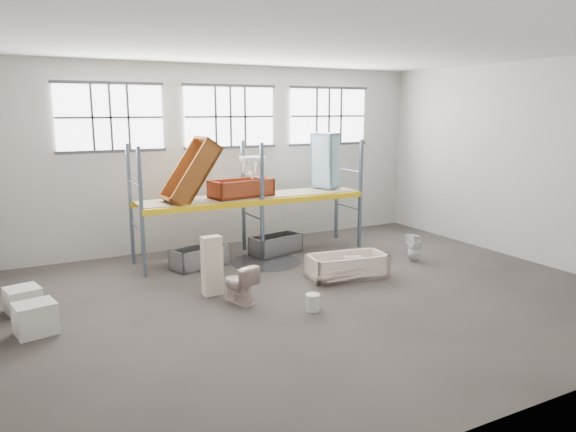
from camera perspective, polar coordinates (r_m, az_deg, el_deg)
floor at (r=11.38m, az=3.56°, el=-8.49°), size 12.00×10.00×0.10m
ceiling at (r=10.79m, az=3.90°, el=17.94°), size 12.00×10.00×0.10m
wall_back at (r=15.30m, az=-6.24°, el=6.34°), size 12.00×0.10×5.00m
wall_front at (r=7.05m, az=25.66°, el=-0.40°), size 12.00×0.10×5.00m
wall_right at (r=14.86m, az=24.15°, el=5.29°), size 0.10×10.00×5.00m
window_left at (r=14.28m, az=-18.38°, el=9.92°), size 2.60×0.04×1.60m
window_mid at (r=15.15m, az=-6.18°, el=10.46°), size 2.60×0.04×1.60m
window_right at (r=16.60m, az=4.32°, el=10.55°), size 2.60×0.04×1.60m
rack_upright_la at (r=12.52m, az=-15.31°, el=0.31°), size 0.08×0.08×3.00m
rack_upright_lb at (r=13.68m, az=-16.42°, el=1.15°), size 0.08×0.08×3.00m
rack_upright_ma at (r=13.47m, az=-2.78°, el=1.44°), size 0.08×0.08×3.00m
rack_upright_mb at (r=14.55m, az=-4.78°, el=2.15°), size 0.08×0.08×3.00m
rack_upright_ra at (r=14.97m, az=7.70°, el=2.34°), size 0.08×0.08×3.00m
rack_upright_rb at (r=15.95m, az=5.20°, el=2.94°), size 0.08×0.08×3.00m
rack_beam_front at (r=13.47m, az=-2.78°, el=1.44°), size 6.00×0.10×0.14m
rack_beam_back at (r=14.55m, az=-4.78°, el=2.15°), size 6.00×0.10×0.14m
shelf_deck at (r=13.99m, az=-3.82°, el=2.13°), size 5.90×1.10×0.03m
wet_patch at (r=13.63m, az=-2.36°, el=-4.90°), size 1.80×1.80×0.00m
bathtub_beige at (r=12.45m, az=6.28°, el=-5.28°), size 1.89×1.09×0.53m
cistern_spare at (r=12.47m, az=6.89°, el=-5.19°), size 0.46×0.32×0.40m
sink_in_tub at (r=11.84m, az=3.79°, el=-6.63°), size 0.48×0.48×0.16m
toilet_beige at (r=10.77m, az=-5.20°, el=-7.15°), size 0.66×0.88×0.80m
cistern_tall at (r=11.23m, az=-8.09°, el=-5.25°), size 0.40×0.26×1.24m
toilet_white at (r=13.96m, az=13.28°, el=-3.29°), size 0.35×0.35×0.72m
steel_tub_left at (r=13.30m, az=-9.34°, el=-4.33°), size 1.50×0.99×0.50m
steel_tub_right at (r=14.32m, az=-1.30°, el=-3.05°), size 1.49×0.95×0.51m
rust_tub_flat at (r=13.76m, az=-5.00°, el=2.97°), size 1.70×0.99×0.45m
rust_tub_tilted at (r=13.21m, az=-10.32°, el=4.57°), size 1.48×0.93×1.74m
sink_on_shelf at (r=13.72m, az=-3.80°, el=4.13°), size 0.70×0.57×0.58m
blue_tub_upright at (r=15.07m, az=3.99°, el=5.90°), size 0.68×0.83×1.54m
bucket at (r=10.40m, az=2.65°, el=-9.16°), size 0.29×0.29×0.33m
carton_near at (r=10.30m, az=-25.29°, el=-9.82°), size 0.74×0.67×0.55m
carton_far at (r=11.46m, az=-26.35°, el=-8.00°), size 0.70×0.70×0.48m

